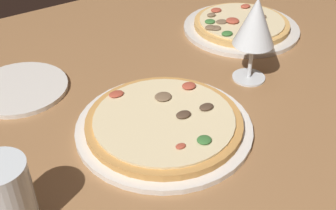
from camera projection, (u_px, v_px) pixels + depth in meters
dining_table at (172, 117)px, 81.35cm from camera, size 150.00×110.00×4.00cm
pizza_main at (164, 124)px, 74.64cm from camera, size 29.93×29.93×3.32cm
pizza_side at (241, 26)px, 104.87cm from camera, size 27.29×27.29×3.39cm
wine_glass_far at (255, 24)px, 81.45cm from camera, size 7.90×7.90×17.03cm
water_glass at (7, 200)px, 56.34cm from camera, size 7.06×7.06×10.74cm
side_plate at (20, 88)px, 84.68cm from camera, size 18.33×18.33×0.90cm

